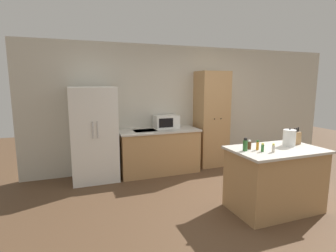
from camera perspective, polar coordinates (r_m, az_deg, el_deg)
ground_plane at (r=4.35m, az=19.82°, el=-15.90°), size 14.00×14.00×0.00m
wall_back at (r=5.93m, az=5.92°, el=4.28°), size 7.20×0.06×2.60m
refrigerator at (r=5.05m, az=-15.84°, el=-1.78°), size 0.83×0.67×1.75m
back_counter at (r=5.38m, az=-2.06°, el=-5.42°), size 1.63×0.69×0.89m
pantry_cabinet at (r=5.83m, az=9.42°, el=1.48°), size 0.65×0.54×2.07m
kitchen_island at (r=4.12m, az=22.16°, el=-10.64°), size 1.29×0.81×0.91m
microwave at (r=5.46m, az=-0.42°, el=0.96°), size 0.50×0.34×0.26m
knife_block at (r=4.37m, az=26.10°, el=-2.34°), size 0.13×0.08×0.25m
spice_bottle_tall_dark at (r=3.80m, az=18.91°, el=-4.03°), size 0.04×0.04×0.14m
spice_bottle_short_red at (r=3.82m, az=17.28°, el=-3.96°), size 0.05×0.05×0.13m
spice_bottle_amber_oil at (r=3.71m, az=16.46°, el=-3.95°), size 0.06×0.06×0.18m
spice_bottle_green_herb at (r=3.73m, az=19.89°, el=-4.47°), size 0.04×0.04×0.12m
spice_bottle_pale_salt at (r=3.76m, az=21.95°, el=-4.50°), size 0.04×0.04×0.12m
kettle at (r=4.21m, az=24.90°, el=-2.35°), size 0.18×0.18×0.26m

